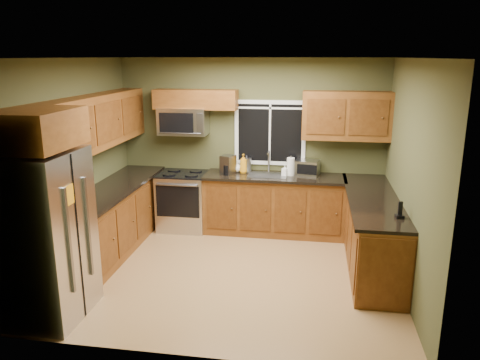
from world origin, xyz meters
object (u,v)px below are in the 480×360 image
(microwave, at_px, (183,121))
(toaster_oven, at_px, (307,167))
(soap_bottle_a, at_px, (243,164))
(soap_bottle_b, at_px, (285,170))
(coffee_maker, at_px, (228,165))
(soap_bottle_c, at_px, (237,166))
(refrigerator, at_px, (46,236))
(cordless_phone, at_px, (400,213))
(range, at_px, (183,200))
(paper_towel_roll, at_px, (291,167))
(kettle, at_px, (247,164))

(microwave, xyz_separation_m, toaster_oven, (1.95, 0.01, -0.68))
(soap_bottle_a, xyz_separation_m, soap_bottle_b, (0.65, -0.07, -0.07))
(toaster_oven, bearing_deg, soap_bottle_b, -160.80)
(coffee_maker, bearing_deg, toaster_oven, 7.11)
(coffee_maker, xyz_separation_m, soap_bottle_c, (0.12, 0.14, -0.05))
(refrigerator, height_order, microwave, microwave)
(coffee_maker, relative_size, cordless_phone, 1.50)
(refrigerator, height_order, cordless_phone, refrigerator)
(toaster_oven, bearing_deg, refrigerator, -132.14)
(range, relative_size, coffee_maker, 3.18)
(toaster_oven, distance_m, paper_towel_roll, 0.26)
(paper_towel_roll, relative_size, soap_bottle_a, 1.01)
(soap_bottle_c, bearing_deg, cordless_phone, -40.36)
(kettle, bearing_deg, paper_towel_roll, -9.38)
(soap_bottle_b, xyz_separation_m, soap_bottle_c, (-0.77, 0.11, 0.01))
(refrigerator, xyz_separation_m, toaster_oven, (2.64, 2.92, 0.15))
(refrigerator, xyz_separation_m, soap_bottle_a, (1.65, 2.87, 0.19))
(microwave, bearing_deg, range, -89.98)
(coffee_maker, relative_size, paper_towel_roll, 0.97)
(toaster_oven, height_order, kettle, kettle)
(kettle, relative_size, cordless_phone, 1.40)
(soap_bottle_a, bearing_deg, kettle, 64.71)
(refrigerator, bearing_deg, toaster_oven, 47.86)
(range, distance_m, cordless_phone, 3.52)
(kettle, bearing_deg, soap_bottle_a, -115.29)
(soap_bottle_b, bearing_deg, paper_towel_roll, 21.90)
(refrigerator, bearing_deg, microwave, 76.66)
(soap_bottle_c, distance_m, cordless_phone, 2.86)
(cordless_phone, bearing_deg, kettle, 136.94)
(refrigerator, height_order, paper_towel_roll, refrigerator)
(toaster_oven, height_order, soap_bottle_c, toaster_oven)
(cordless_phone, bearing_deg, refrigerator, -164.19)
(microwave, height_order, coffee_maker, microwave)
(paper_towel_roll, height_order, soap_bottle_b, paper_towel_roll)
(microwave, height_order, cordless_phone, microwave)
(toaster_oven, xyz_separation_m, soap_bottle_c, (-1.10, -0.01, -0.02))
(microwave, relative_size, soap_bottle_a, 2.52)
(kettle, relative_size, soap_bottle_a, 0.91)
(range, height_order, soap_bottle_b, soap_bottle_b)
(range, relative_size, toaster_oven, 2.30)
(refrigerator, distance_m, toaster_oven, 3.94)
(microwave, xyz_separation_m, soap_bottle_a, (0.96, -0.04, -0.64))
(coffee_maker, xyz_separation_m, cordless_phone, (2.30, -1.71, -0.08))
(paper_towel_roll, height_order, soap_bottle_c, paper_towel_roll)
(kettle, bearing_deg, coffee_maker, -145.32)
(soap_bottle_c, bearing_deg, microwave, -179.92)
(microwave, bearing_deg, paper_towel_roll, -2.40)
(kettle, bearing_deg, range, -169.77)
(microwave, relative_size, paper_towel_roll, 2.50)
(kettle, distance_m, soap_bottle_c, 0.16)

